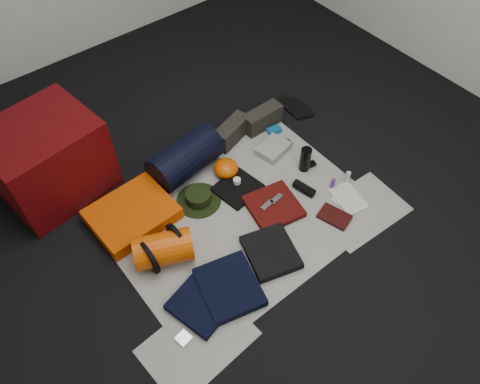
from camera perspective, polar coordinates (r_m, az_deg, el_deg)
floor at (r=3.08m, az=-0.47°, el=-2.62°), size 4.50×4.50×0.02m
newspaper_mat at (r=3.06m, az=-0.48°, el=-2.48°), size 1.60×1.30×0.01m
newspaper_sheet_front_left at (r=2.66m, az=-5.14°, el=-17.78°), size 0.61×0.44×0.00m
newspaper_sheet_front_right at (r=3.18m, az=14.49°, el=-2.16°), size 0.60×0.43×0.00m
red_cabinet at (r=3.23m, az=-22.35°, el=3.68°), size 0.72×0.63×0.55m
sleeping_pad at (r=3.07m, az=-13.01°, el=-2.67°), size 0.53×0.44×0.09m
stuff_sack at (r=2.82m, az=-9.33°, el=-6.86°), size 0.39×0.32×0.20m
sack_strap_left at (r=2.80m, az=-11.07°, el=-7.84°), size 0.02×0.22×0.22m
sack_strap_right at (r=2.84m, az=-7.66°, el=-5.74°), size 0.03×0.22×0.22m
navy_duffel at (r=3.21m, az=-6.69°, el=4.16°), size 0.53×0.33×0.26m
boonie_brim at (r=3.13m, az=-5.04°, el=-1.01°), size 0.35×0.35×0.01m
boonie_crown at (r=3.09m, az=-5.09°, el=-0.54°), size 0.17×0.17×0.07m
hiking_boot_left at (r=3.44m, az=-1.02°, el=7.34°), size 0.33×0.20×0.15m
hiking_boot_right at (r=3.55m, az=2.75°, el=8.95°), size 0.31×0.12×0.16m
flip_flop_left at (r=3.77m, az=6.31°, el=10.21°), size 0.12×0.29×0.02m
flip_flop_right at (r=3.78m, az=7.59°, el=10.12°), size 0.12×0.24×0.01m
trousers_navy_a at (r=2.71m, az=-4.85°, el=-13.54°), size 0.34×0.37×0.05m
trousers_navy_b at (r=2.75m, az=-1.31°, el=-11.51°), size 0.40×0.44×0.06m
trousers_charcoal at (r=2.87m, az=3.79°, el=-7.33°), size 0.37×0.40×0.05m
black_tshirt at (r=3.17m, az=-0.31°, el=0.49°), size 0.31×0.30×0.03m
red_shirt at (r=3.07m, az=4.11°, el=-1.76°), size 0.37×0.37×0.04m
orange_stuff_sack at (r=3.23m, az=-1.71°, el=2.92°), size 0.21×0.21×0.11m
first_aid_pouch at (r=3.40m, az=4.04°, el=5.29°), size 0.26×0.21×0.06m
water_bottle at (r=3.26m, az=7.96°, el=3.97°), size 0.08×0.08×0.19m
speaker at (r=3.17m, az=7.81°, el=0.46°), size 0.09×0.17×0.06m
compact_camera at (r=3.44m, az=5.52°, el=5.72°), size 0.10×0.07×0.04m
cyan_case at (r=3.55m, az=4.18°, el=7.52°), size 0.11×0.08×0.03m
toiletry_purple at (r=3.22m, az=11.26°, el=1.03°), size 0.04×0.04×0.08m
toiletry_clear at (r=3.26m, az=12.96°, el=1.74°), size 0.04×0.04×0.10m
paperback_book at (r=3.08m, az=11.44°, el=-2.96°), size 0.18×0.23×0.03m
map_booklet at (r=3.20m, az=13.06°, el=-0.78°), size 0.21×0.27×0.01m
map_printout at (r=3.19m, az=12.77°, el=-1.08°), size 0.14×0.17×0.01m
sunglasses at (r=3.34m, az=8.32°, el=3.24°), size 0.12×0.07×0.03m
key_cluster at (r=2.67m, az=-6.91°, el=-17.27°), size 0.08×0.08×0.01m
tape_roll at (r=3.17m, az=-0.37°, el=1.35°), size 0.05×0.05×0.04m
energy_bar_a at (r=3.04m, az=3.33°, el=-1.59°), size 0.10×0.05×0.01m
energy_bar_b at (r=3.07m, az=4.46°, el=-0.84°), size 0.10×0.05×0.01m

